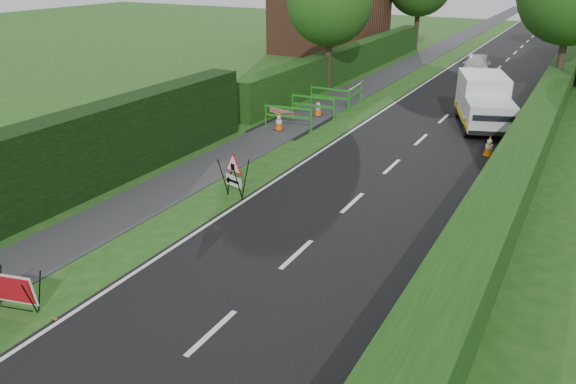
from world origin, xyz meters
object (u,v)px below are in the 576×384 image
at_px(hatchback_car, 477,66).
at_px(works_van, 484,101).
at_px(triangle_sign, 233,171).
at_px(red_rect_sign, 13,290).

bearing_deg(hatchback_car, works_van, -86.49).
height_order(works_van, hatchback_car, works_van).
distance_m(triangle_sign, hatchback_car, 22.27).
xyz_separation_m(red_rect_sign, triangle_sign, (0.65, 6.96, 0.36)).
bearing_deg(triangle_sign, works_van, 81.71).
relative_size(red_rect_sign, works_van, 0.22).
height_order(triangle_sign, works_van, works_van).
relative_size(red_rect_sign, triangle_sign, 0.90).
height_order(red_rect_sign, triangle_sign, triangle_sign).
bearing_deg(red_rect_sign, hatchback_car, 69.49).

